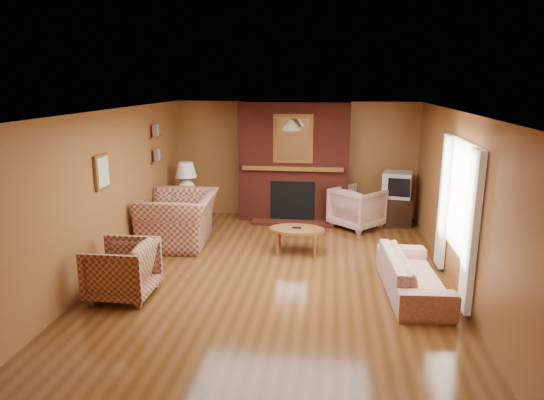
# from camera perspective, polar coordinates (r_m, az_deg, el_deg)

# --- Properties ---
(floor) EXTENTS (6.50, 6.50, 0.00)m
(floor) POSITION_cam_1_polar(r_m,az_deg,el_deg) (7.31, 0.58, -8.71)
(floor) COLOR #47280F
(floor) RESTS_ON ground
(ceiling) EXTENTS (6.50, 6.50, 0.00)m
(ceiling) POSITION_cam_1_polar(r_m,az_deg,el_deg) (6.76, 0.63, 10.41)
(ceiling) COLOR silver
(ceiling) RESTS_ON wall_back
(wall_back) EXTENTS (6.50, 0.00, 6.50)m
(wall_back) POSITION_cam_1_polar(r_m,az_deg,el_deg) (10.11, 2.70, 4.72)
(wall_back) COLOR brown
(wall_back) RESTS_ON floor
(wall_front) EXTENTS (6.50, 0.00, 6.50)m
(wall_front) POSITION_cam_1_polar(r_m,az_deg,el_deg) (3.89, -4.96, -10.63)
(wall_front) COLOR brown
(wall_front) RESTS_ON floor
(wall_left) EXTENTS (0.00, 6.50, 6.50)m
(wall_left) POSITION_cam_1_polar(r_m,az_deg,el_deg) (7.63, -18.40, 0.99)
(wall_left) COLOR brown
(wall_left) RESTS_ON floor
(wall_right) EXTENTS (0.00, 6.50, 6.50)m
(wall_right) POSITION_cam_1_polar(r_m,az_deg,el_deg) (7.11, 21.04, -0.14)
(wall_right) COLOR brown
(wall_right) RESTS_ON floor
(fireplace) EXTENTS (2.20, 0.82, 2.40)m
(fireplace) POSITION_cam_1_polar(r_m,az_deg,el_deg) (9.86, 2.58, 4.37)
(fireplace) COLOR #4F1911
(fireplace) RESTS_ON floor
(window_right) EXTENTS (0.10, 1.85, 2.00)m
(window_right) POSITION_cam_1_polar(r_m,az_deg,el_deg) (6.93, 20.99, -1.11)
(window_right) COLOR beige
(window_right) RESTS_ON wall_right
(bookshelf) EXTENTS (0.09, 0.55, 0.71)m
(bookshelf) POSITION_cam_1_polar(r_m,az_deg,el_deg) (9.26, -13.29, 6.42)
(bookshelf) COLOR brown
(bookshelf) RESTS_ON wall_left
(botanical_print) EXTENTS (0.05, 0.40, 0.50)m
(botanical_print) POSITION_cam_1_polar(r_m,az_deg,el_deg) (7.28, -19.37, 3.14)
(botanical_print) COLOR brown
(botanical_print) RESTS_ON wall_left
(pendant_light) EXTENTS (0.36, 0.36, 0.48)m
(pendant_light) POSITION_cam_1_polar(r_m,az_deg,el_deg) (9.07, 2.29, 8.76)
(pendant_light) COLOR black
(pendant_light) RESTS_ON ceiling
(plaid_loveseat) EXTENTS (1.31, 1.47, 0.90)m
(plaid_loveseat) POSITION_cam_1_polar(r_m,az_deg,el_deg) (8.62, -10.83, -2.23)
(plaid_loveseat) COLOR maroon
(plaid_loveseat) RESTS_ON floor
(plaid_armchair) EXTENTS (0.84, 0.81, 0.76)m
(plaid_armchair) POSITION_cam_1_polar(r_m,az_deg,el_deg) (6.76, -17.25, -7.84)
(plaid_armchair) COLOR maroon
(plaid_armchair) RESTS_ON floor
(floral_sofa) EXTENTS (0.83, 1.87, 0.53)m
(floral_sofa) POSITION_cam_1_polar(r_m,az_deg,el_deg) (6.89, 16.25, -8.36)
(floral_sofa) COLOR #C4B498
(floral_sofa) RESTS_ON floor
(floral_armchair) EXTENTS (1.22, 1.22, 0.80)m
(floral_armchair) POSITION_cam_1_polar(r_m,az_deg,el_deg) (9.58, 10.04, -0.90)
(floral_armchair) COLOR #C4B498
(floral_armchair) RESTS_ON floor
(coffee_table) EXTENTS (0.92, 0.57, 0.45)m
(coffee_table) POSITION_cam_1_polar(r_m,az_deg,el_deg) (8.05, 2.93, -3.69)
(coffee_table) COLOR brown
(coffee_table) RESTS_ON floor
(side_table) EXTENTS (0.44, 0.44, 0.55)m
(side_table) POSITION_cam_1_polar(r_m,az_deg,el_deg) (9.92, -9.91, -1.13)
(side_table) COLOR brown
(side_table) RESTS_ON floor
(table_lamp) EXTENTS (0.42, 0.42, 0.70)m
(table_lamp) POSITION_cam_1_polar(r_m,az_deg,el_deg) (9.78, -10.07, 2.62)
(table_lamp) COLOR white
(table_lamp) RESTS_ON side_table
(tv_stand) EXTENTS (0.58, 0.53, 0.58)m
(tv_stand) POSITION_cam_1_polar(r_m,az_deg,el_deg) (9.92, 14.33, -1.27)
(tv_stand) COLOR black
(tv_stand) RESTS_ON floor
(crt_tv) EXTENTS (0.63, 0.63, 0.50)m
(crt_tv) POSITION_cam_1_polar(r_m,az_deg,el_deg) (9.79, 14.52, 1.76)
(crt_tv) COLOR #9A9CA1
(crt_tv) RESTS_ON tv_stand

